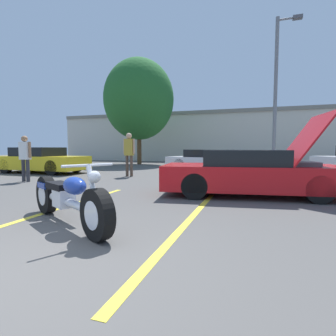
{
  "coord_description": "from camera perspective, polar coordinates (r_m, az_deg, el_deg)",
  "views": [
    {
      "loc": [
        2.15,
        -1.76,
        1.18
      ],
      "look_at": [
        0.61,
        2.94,
        0.8
      ],
      "focal_mm": 28.0,
      "sensor_mm": 36.0,
      "label": 1
    }
  ],
  "objects": [
    {
      "name": "ground_plane",
      "position": [
        3.02,
        -31.6,
        -19.23
      ],
      "size": [
        80.0,
        80.0,
        0.0
      ],
      "primitive_type": "plane",
      "color": "#514F4C"
    },
    {
      "name": "parking_stripe_foreground",
      "position": [
        5.49,
        -23.47,
        -8.36
      ],
      "size": [
        0.12,
        5.05,
        0.01
      ],
      "primitive_type": "cube",
      "color": "yellow",
      "rests_on": "ground"
    },
    {
      "name": "parking_stripe_middle",
      "position": [
        4.27,
        4.26,
        -11.6
      ],
      "size": [
        0.12,
        5.05,
        0.01
      ],
      "primitive_type": "cube",
      "color": "yellow",
      "rests_on": "ground"
    },
    {
      "name": "far_building",
      "position": [
        24.49,
        13.19,
        6.94
      ],
      "size": [
        32.0,
        4.2,
        4.4
      ],
      "color": "beige",
      "rests_on": "ground"
    },
    {
      "name": "light_pole",
      "position": [
        14.9,
        22.69,
        15.8
      ],
      "size": [
        1.21,
        0.28,
        7.68
      ],
      "color": "slate",
      "rests_on": "ground"
    },
    {
      "name": "tree_background",
      "position": [
        19.66,
        -6.36,
        14.6
      ],
      "size": [
        5.04,
        5.04,
        7.59
      ],
      "color": "brown",
      "rests_on": "ground"
    },
    {
      "name": "motorcycle",
      "position": [
        4.34,
        -21.07,
        -6.22
      ],
      "size": [
        2.33,
        1.41,
        0.97
      ],
      "rotation": [
        0.0,
        0.0,
        -0.51
      ],
      "color": "black",
      "rests_on": "ground"
    },
    {
      "name": "show_car_hood_open",
      "position": [
        6.81,
        17.61,
        -1.02
      ],
      "size": [
        4.46,
        2.3,
        1.99
      ],
      "rotation": [
        0.0,
        0.0,
        0.14
      ],
      "color": "red",
      "rests_on": "ground"
    },
    {
      "name": "parked_car_mid_row",
      "position": [
        12.83,
        9.47,
        1.46
      ],
      "size": [
        4.67,
        3.01,
        1.11
      ],
      "rotation": [
        0.0,
        0.0,
        -0.3
      ],
      "color": "silver",
      "rests_on": "ground"
    },
    {
      "name": "parked_car_left_row",
      "position": [
        13.89,
        -25.94,
        1.46
      ],
      "size": [
        4.46,
        1.87,
        1.21
      ],
      "rotation": [
        0.0,
        0.0,
        -0.02
      ],
      "color": "yellow",
      "rests_on": "ground"
    },
    {
      "name": "spectator_near_motorcycle",
      "position": [
        10.98,
        -8.47,
        3.79
      ],
      "size": [
        0.52,
        0.24,
        1.8
      ],
      "color": "brown",
      "rests_on": "ground"
    },
    {
      "name": "spectator_by_show_car",
      "position": [
        10.44,
        -28.68,
        2.56
      ],
      "size": [
        0.52,
        0.21,
        1.61
      ],
      "color": "#333338",
      "rests_on": "ground"
    }
  ]
}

